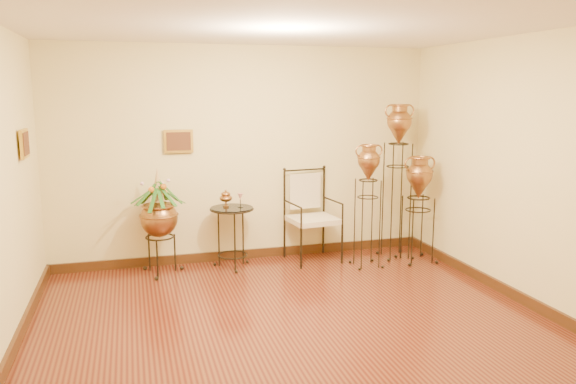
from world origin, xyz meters
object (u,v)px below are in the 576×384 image
object	(u,v)px
amphora_tall	(397,180)
side_table	(232,236)
amphora_mid	(368,205)
armchair	(313,216)
planter_urn	(159,214)

from	to	relation	value
amphora_tall	side_table	bearing A→B (deg)	176.51
amphora_tall	amphora_mid	distance (m)	0.66
amphora_tall	side_table	size ratio (longest dim) A/B	2.11
armchair	planter_urn	bearing A→B (deg)	172.64
armchair	amphora_tall	bearing A→B (deg)	-14.10
amphora_mid	planter_urn	world-z (taller)	amphora_mid
armchair	side_table	size ratio (longest dim) A/B	1.22
amphora_tall	armchair	bearing A→B (deg)	173.26
amphora_mid	side_table	bearing A→B (deg)	166.21
amphora_mid	armchair	world-z (taller)	amphora_mid
armchair	amphora_mid	bearing A→B (deg)	-42.00
side_table	armchair	bearing A→B (deg)	-0.05
planter_urn	side_table	distance (m)	0.96
amphora_mid	armchair	distance (m)	0.75
amphora_tall	amphora_mid	world-z (taller)	amphora_tall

